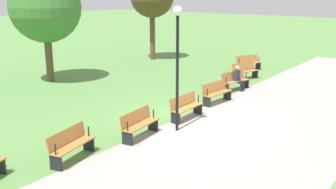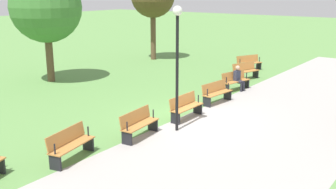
# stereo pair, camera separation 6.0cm
# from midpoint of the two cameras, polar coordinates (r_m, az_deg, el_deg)

# --- Properties ---
(ground_plane) EXTENTS (120.00, 120.00, 0.00)m
(ground_plane) POSITION_cam_midpoint_polar(r_m,az_deg,el_deg) (14.97, 2.84, -3.48)
(ground_plane) COLOR #5B8C47
(path_paving) EXTENTS (34.75, 6.10, 0.01)m
(path_paving) POSITION_cam_midpoint_polar(r_m,az_deg,el_deg) (13.72, 12.53, -5.56)
(path_paving) COLOR #A39E99
(path_paving) RESTS_ON ground
(bench_0) EXTENTS (1.67, 1.10, 0.89)m
(bench_0) POSITION_cam_midpoint_polar(r_m,az_deg,el_deg) (24.26, 11.58, 4.50)
(bench_0) COLOR #B27538
(bench_0) RESTS_ON ground
(bench_1) EXTENTS (1.68, 0.96, 0.89)m
(bench_1) POSITION_cam_midpoint_polar(r_m,az_deg,el_deg) (21.78, 11.10, 3.36)
(bench_1) COLOR #B27538
(bench_1) RESTS_ON ground
(bench_2) EXTENTS (1.68, 0.80, 0.89)m
(bench_2) POSITION_cam_midpoint_polar(r_m,az_deg,el_deg) (19.34, 9.70, 1.99)
(bench_2) COLOR #B27538
(bench_2) RESTS_ON ground
(bench_3) EXTENTS (1.66, 0.64, 0.89)m
(bench_3) POSITION_cam_midpoint_polar(r_m,az_deg,el_deg) (17.01, 7.05, 0.32)
(bench_3) COLOR #B27538
(bench_3) RESTS_ON ground
(bench_4) EXTENTS (1.62, 0.47, 0.89)m
(bench_4) POSITION_cam_midpoint_polar(r_m,az_deg,el_deg) (14.86, 2.65, -1.72)
(bench_4) COLOR #B27538
(bench_4) RESTS_ON ground
(bench_5) EXTENTS (1.66, 0.64, 0.89)m
(bench_5) POSITION_cam_midpoint_polar(r_m,az_deg,el_deg) (13.02, -4.10, -4.18)
(bench_5) COLOR #B27538
(bench_5) RESTS_ON ground
(bench_6) EXTENTS (1.68, 0.80, 0.89)m
(bench_6) POSITION_cam_midpoint_polar(r_m,az_deg,el_deg) (11.66, -13.70, -6.91)
(bench_6) COLOR #B27538
(bench_6) RESTS_ON ground
(person_seated) EXTENTS (0.41, 0.57, 1.20)m
(person_seated) POSITION_cam_midpoint_polar(r_m,az_deg,el_deg) (19.26, 10.16, 2.43)
(person_seated) COLOR #2D3347
(person_seated) RESTS_ON ground
(tree_0) EXTENTS (3.60, 3.60, 5.64)m
(tree_0) POSITION_cam_midpoint_polar(r_m,az_deg,el_deg) (21.40, -17.04, 11.87)
(tree_0) COLOR brown
(tree_0) RESTS_ON ground
(lamp_post) EXTENTS (0.32, 0.32, 4.20)m
(lamp_post) POSITION_cam_midpoint_polar(r_m,az_deg,el_deg) (13.05, 1.47, 6.93)
(lamp_post) COLOR black
(lamp_post) RESTS_ON ground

